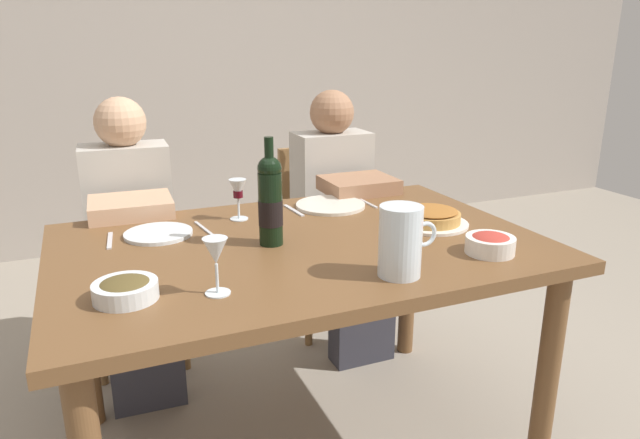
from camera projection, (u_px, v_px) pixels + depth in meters
back_wall at (167, 36)px, 3.75m from camera, size 8.00×0.10×2.80m
dining_table at (300, 269)px, 1.83m from camera, size 1.50×1.00×0.76m
wine_bottle at (270, 201)px, 1.74m from camera, size 0.08×0.08×0.34m
water_pitcher at (400, 245)px, 1.52m from camera, size 0.17×0.12×0.19m
baked_tart at (431, 217)px, 1.96m from camera, size 0.26×0.26×0.06m
salad_bowl at (490, 243)px, 1.70m from camera, size 0.15×0.15×0.06m
olive_bowl at (125, 289)px, 1.39m from camera, size 0.16×0.16×0.05m
wine_glass_left_diner at (216, 254)px, 1.40m from camera, size 0.06×0.06×0.15m
wine_glass_right_diner at (238, 191)px, 2.00m from camera, size 0.06×0.06×0.15m
dinner_plate_left_setting at (330, 205)px, 2.19m from camera, size 0.26×0.26×0.01m
dinner_plate_right_setting at (158, 234)px, 1.86m from camera, size 0.22×0.22×0.01m
fork_left_setting at (294, 210)px, 2.13m from camera, size 0.03×0.16×0.00m
knife_left_setting at (365, 202)px, 2.24m from camera, size 0.01×0.18×0.00m
knife_right_setting at (204, 229)px, 1.92m from camera, size 0.03×0.18×0.00m
spoon_right_setting at (110, 240)px, 1.81m from camera, size 0.03×0.16×0.00m
chair_left at (132, 247)px, 2.52m from camera, size 0.42×0.42×0.87m
diner_left at (133, 238)px, 2.28m from camera, size 0.35×0.51×1.16m
chair_right at (321, 225)px, 2.84m from camera, size 0.40×0.40×0.87m
diner_right at (342, 214)px, 2.59m from camera, size 0.34×0.50×1.16m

